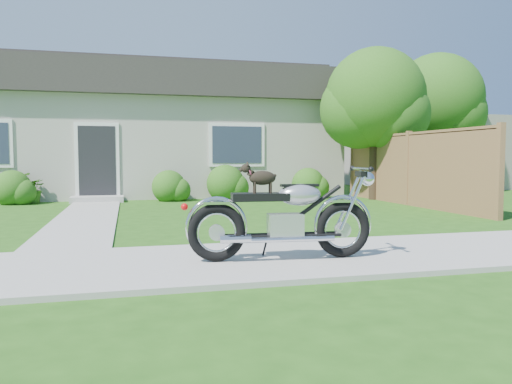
% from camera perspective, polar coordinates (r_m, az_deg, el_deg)
% --- Properties ---
extents(ground, '(80.00, 80.00, 0.00)m').
position_cam_1_polar(ground, '(5.83, -7.52, -8.22)').
color(ground, '#235114').
rests_on(ground, ground).
extents(sidewalk, '(24.00, 2.20, 0.04)m').
position_cam_1_polar(sidewalk, '(5.83, -7.52, -8.02)').
color(sidewalk, '#9E9B93').
rests_on(sidewalk, ground).
extents(walkway, '(1.20, 8.00, 0.03)m').
position_cam_1_polar(walkway, '(10.76, -18.75, -2.70)').
color(walkway, '#9E9B93').
rests_on(walkway, ground).
extents(house, '(12.60, 7.03, 4.50)m').
position_cam_1_polar(house, '(17.69, -12.32, 6.91)').
color(house, '#ABA69B').
rests_on(house, ground).
extents(fence, '(0.12, 6.62, 1.90)m').
position_cam_1_polar(fence, '(13.38, 17.01, 2.58)').
color(fence, olive).
rests_on(fence, ground).
extents(tree_near, '(2.87, 2.85, 4.37)m').
position_cam_1_polar(tree_near, '(14.95, 13.99, 9.92)').
color(tree_near, '#3D2B1C').
rests_on(tree_near, ground).
extents(tree_far, '(3.16, 3.16, 4.85)m').
position_cam_1_polar(tree_far, '(18.82, 20.39, 9.48)').
color(tree_far, '#3D2B1C').
rests_on(tree_far, ground).
extents(shrub_row, '(11.19, 1.10, 1.10)m').
position_cam_1_polar(shrub_row, '(14.21, -11.24, 0.66)').
color(shrub_row, '#2C5C18').
rests_on(shrub_row, ground).
extents(potted_plant_left, '(0.94, 0.90, 0.81)m').
position_cam_1_polar(potted_plant_left, '(14.45, -24.33, 0.37)').
color(potted_plant_left, '#2E5C18').
rests_on(potted_plant_left, ground).
extents(potted_plant_right, '(0.59, 0.59, 0.75)m').
position_cam_1_polar(potted_plant_right, '(14.30, -9.09, 0.52)').
color(potted_plant_right, '#366E1E').
rests_on(potted_plant_right, ground).
extents(motorcycle_with_dog, '(2.22, 0.60, 1.11)m').
position_cam_1_polar(motorcycle_with_dog, '(5.81, 3.35, -2.86)').
color(motorcycle_with_dog, black).
rests_on(motorcycle_with_dog, sidewalk).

